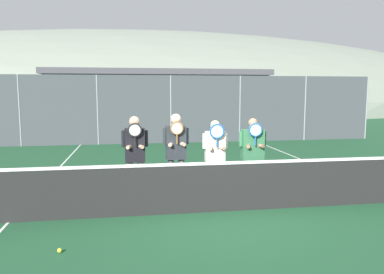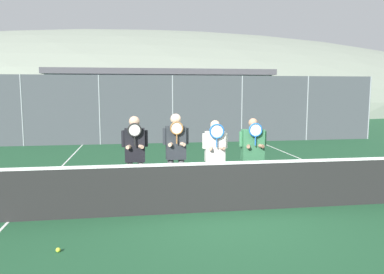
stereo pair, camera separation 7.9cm
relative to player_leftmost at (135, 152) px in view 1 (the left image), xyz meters
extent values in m
plane|color=#1E4C2D|center=(1.70, -0.86, -1.08)|extent=(120.00, 120.00, 0.00)
ellipsoid|color=gray|center=(1.70, 48.12, -1.08)|extent=(104.69, 58.16, 20.36)
cube|color=#9EA3A8|center=(1.78, 18.08, 0.60)|extent=(14.00, 5.00, 3.36)
cube|color=#4C4C51|center=(1.78, 18.08, 2.46)|extent=(14.50, 5.50, 0.36)
cylinder|color=gray|center=(-4.73, 8.98, 0.43)|extent=(0.06, 0.06, 3.04)
cylinder|color=gray|center=(-1.51, 8.98, 0.43)|extent=(0.06, 0.06, 3.04)
cylinder|color=gray|center=(1.70, 8.98, 0.43)|extent=(0.06, 0.06, 3.04)
cylinder|color=gray|center=(4.91, 8.98, 0.43)|extent=(0.06, 0.06, 3.04)
cylinder|color=gray|center=(8.13, 8.98, 0.43)|extent=(0.06, 0.06, 3.04)
cylinder|color=gray|center=(11.34, 8.98, 0.43)|extent=(0.06, 0.06, 3.04)
cube|color=#42474C|center=(1.70, 8.98, 0.43)|extent=(19.28, 0.02, 3.04)
cube|color=black|center=(1.70, -0.86, -0.61)|extent=(10.52, 0.02, 0.94)
cube|color=white|center=(1.70, -0.86, -0.12)|extent=(10.52, 0.03, 0.06)
cube|color=white|center=(-2.28, 2.14, -1.08)|extent=(0.05, 16.00, 0.01)
cube|color=white|center=(5.68, 2.14, -1.08)|extent=(0.05, 16.00, 0.01)
cylinder|color=white|center=(-0.11, 0.01, -0.64)|extent=(0.13, 0.13, 0.88)
cylinder|color=white|center=(0.11, 0.01, -0.64)|extent=(0.13, 0.13, 0.88)
cube|color=black|center=(0.00, 0.01, 0.14)|extent=(0.41, 0.22, 0.70)
sphere|color=tan|center=(0.00, 0.01, 0.64)|extent=(0.22, 0.22, 0.22)
cylinder|color=black|center=(-0.23, 0.01, 0.28)|extent=(0.08, 0.08, 0.34)
cylinder|color=black|center=(0.23, 0.01, 0.28)|extent=(0.08, 0.08, 0.34)
cylinder|color=tan|center=(-0.10, -0.08, 0.13)|extent=(0.16, 0.27, 0.08)
cylinder|color=tan|center=(0.10, -0.08, 0.13)|extent=(0.16, 0.27, 0.08)
cylinder|color=black|center=(0.00, -0.17, 0.25)|extent=(0.03, 0.03, 0.20)
torus|color=black|center=(0.00, -0.17, 0.48)|extent=(0.29, 0.03, 0.29)
cylinder|color=silver|center=(0.00, -0.17, 0.48)|extent=(0.24, 0.00, 0.24)
cylinder|color=#56565B|center=(0.75, 0.07, -0.64)|extent=(0.13, 0.13, 0.90)
cylinder|color=#56565B|center=(0.98, 0.07, -0.64)|extent=(0.13, 0.13, 0.90)
cube|color=#282D33|center=(0.87, 0.07, 0.17)|extent=(0.42, 0.22, 0.71)
sphere|color=#DBB293|center=(0.87, 0.07, 0.67)|extent=(0.23, 0.23, 0.23)
cylinder|color=#282D33|center=(0.63, 0.07, 0.31)|extent=(0.08, 0.08, 0.35)
cylinder|color=#282D33|center=(1.10, 0.07, 0.31)|extent=(0.08, 0.08, 0.35)
cylinder|color=#DBB293|center=(0.76, -0.02, 0.15)|extent=(0.16, 0.27, 0.08)
cylinder|color=#DBB293|center=(0.97, -0.02, 0.15)|extent=(0.16, 0.27, 0.08)
cylinder|color=#936033|center=(0.87, -0.11, 0.27)|extent=(0.03, 0.03, 0.20)
torus|color=#936033|center=(0.87, -0.11, 0.50)|extent=(0.28, 0.03, 0.28)
cylinder|color=silver|center=(0.87, -0.11, 0.50)|extent=(0.23, 0.00, 0.23)
cylinder|color=white|center=(1.60, 0.04, -0.67)|extent=(0.13, 0.13, 0.83)
cylinder|color=white|center=(1.83, 0.04, -0.67)|extent=(0.13, 0.13, 0.83)
cube|color=white|center=(1.71, 0.04, 0.07)|extent=(0.42, 0.22, 0.65)
sphere|color=tan|center=(1.71, 0.04, 0.53)|extent=(0.20, 0.20, 0.20)
cylinder|color=white|center=(1.48, 0.04, 0.20)|extent=(0.08, 0.08, 0.32)
cylinder|color=white|center=(1.95, 0.04, 0.20)|extent=(0.08, 0.08, 0.32)
cylinder|color=tan|center=(1.61, -0.05, 0.06)|extent=(0.16, 0.27, 0.08)
cylinder|color=tan|center=(1.82, -0.05, 0.06)|extent=(0.16, 0.27, 0.08)
cylinder|color=#1E5BAD|center=(1.71, -0.14, 0.18)|extent=(0.03, 0.03, 0.20)
torus|color=#1E5BAD|center=(1.71, -0.14, 0.42)|extent=(0.32, 0.03, 0.32)
cylinder|color=silver|center=(1.71, -0.14, 0.42)|extent=(0.27, 0.00, 0.27)
cylinder|color=black|center=(2.43, 0.04, -0.66)|extent=(0.13, 0.13, 0.84)
cylinder|color=black|center=(2.69, 0.04, -0.66)|extent=(0.13, 0.13, 0.84)
cube|color=#337047|center=(2.56, 0.04, 0.09)|extent=(0.48, 0.22, 0.67)
sphere|color=#997056|center=(2.56, 0.04, 0.57)|extent=(0.20, 0.20, 0.20)
cylinder|color=#337047|center=(2.29, 0.04, 0.22)|extent=(0.08, 0.08, 0.33)
cylinder|color=#337047|center=(2.83, 0.04, 0.22)|extent=(0.08, 0.08, 0.33)
cylinder|color=#997056|center=(2.44, -0.05, 0.08)|extent=(0.16, 0.27, 0.08)
cylinder|color=#997056|center=(2.68, -0.05, 0.08)|extent=(0.16, 0.27, 0.08)
cylinder|color=#1E5BAD|center=(2.56, -0.14, 0.20)|extent=(0.03, 0.03, 0.20)
torus|color=#1E5BAD|center=(2.56, -0.14, 0.44)|extent=(0.30, 0.03, 0.30)
cylinder|color=silver|center=(2.56, -0.14, 0.44)|extent=(0.25, 0.00, 0.25)
cube|color=navy|center=(-3.27, 12.67, -0.38)|extent=(4.72, 1.83, 0.81)
cube|color=#2D3842|center=(-3.27, 12.67, 0.36)|extent=(2.60, 1.69, 0.66)
cylinder|color=black|center=(-1.74, 11.73, -0.78)|extent=(0.60, 0.16, 0.60)
cylinder|color=black|center=(-1.74, 13.61, -0.78)|extent=(0.60, 0.16, 0.60)
cylinder|color=black|center=(-4.81, 11.73, -0.78)|extent=(0.60, 0.16, 0.60)
cylinder|color=black|center=(-4.81, 13.61, -0.78)|extent=(0.60, 0.16, 0.60)
cube|color=silver|center=(1.89, 12.21, -0.38)|extent=(4.30, 1.89, 0.82)
cube|color=#2D3842|center=(1.89, 12.21, 0.37)|extent=(2.37, 1.74, 0.67)
cylinder|color=black|center=(3.29, 11.25, -0.78)|extent=(0.60, 0.16, 0.60)
cylinder|color=black|center=(3.29, 13.18, -0.78)|extent=(0.60, 0.16, 0.60)
cylinder|color=black|center=(0.49, 11.25, -0.78)|extent=(0.60, 0.16, 0.60)
cylinder|color=black|center=(0.49, 13.18, -0.78)|extent=(0.60, 0.16, 0.60)
cube|color=silver|center=(6.88, 12.50, -0.36)|extent=(4.39, 1.81, 0.86)
cube|color=#2D3842|center=(6.88, 12.50, 0.43)|extent=(2.41, 1.67, 0.70)
cylinder|color=black|center=(8.31, 11.58, -0.78)|extent=(0.60, 0.16, 0.60)
cylinder|color=black|center=(8.31, 13.43, -0.78)|extent=(0.60, 0.16, 0.60)
cylinder|color=black|center=(5.46, 11.58, -0.78)|extent=(0.60, 0.16, 0.60)
cylinder|color=black|center=(5.46, 13.43, -0.78)|extent=(0.60, 0.16, 0.60)
sphere|color=#CCDB33|center=(-1.14, -2.32, -1.05)|extent=(0.07, 0.07, 0.07)
camera|label=1|loc=(-0.06, -7.78, 1.27)|focal=35.00mm
camera|label=2|loc=(0.02, -7.79, 1.27)|focal=35.00mm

